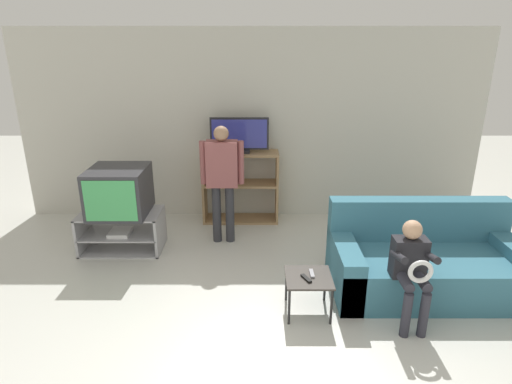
% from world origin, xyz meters
% --- Properties ---
extents(wall_back, '(6.40, 0.06, 2.60)m').
position_xyz_m(wall_back, '(0.00, 3.50, 1.30)').
color(wall_back, beige).
rests_on(wall_back, ground_plane).
extents(tv_stand, '(0.96, 0.54, 0.48)m').
position_xyz_m(tv_stand, '(-1.57, 2.35, 0.24)').
color(tv_stand, '#A8A8AD').
rests_on(tv_stand, ground_plane).
extents(television_main, '(0.66, 0.67, 0.55)m').
position_xyz_m(television_main, '(-1.54, 2.34, 0.76)').
color(television_main, '#2D2D33').
rests_on(television_main, tv_stand).
extents(media_shelf, '(1.05, 0.36, 1.00)m').
position_xyz_m(media_shelf, '(-0.15, 3.25, 0.51)').
color(media_shelf, '#9E7A51').
rests_on(media_shelf, ground_plane).
extents(television_flat, '(0.78, 0.20, 0.47)m').
position_xyz_m(television_flat, '(-0.16, 3.24, 1.22)').
color(television_flat, black).
rests_on(television_flat, media_shelf).
extents(snack_table, '(0.43, 0.43, 0.38)m').
position_xyz_m(snack_table, '(0.55, 1.06, 0.33)').
color(snack_table, '#38332D').
rests_on(snack_table, ground_plane).
extents(remote_control_black, '(0.09, 0.15, 0.02)m').
position_xyz_m(remote_control_black, '(0.52, 1.01, 0.39)').
color(remote_control_black, black).
rests_on(remote_control_black, snack_table).
extents(remote_control_white, '(0.04, 0.14, 0.02)m').
position_xyz_m(remote_control_white, '(0.58, 1.10, 0.39)').
color(remote_control_white, gray).
rests_on(remote_control_white, snack_table).
extents(couch, '(1.88, 0.93, 0.87)m').
position_xyz_m(couch, '(1.78, 1.47, 0.29)').
color(couch, teal).
rests_on(couch, ground_plane).
extents(person_standing_adult, '(0.53, 0.20, 1.48)m').
position_xyz_m(person_standing_adult, '(-0.35, 2.58, 0.89)').
color(person_standing_adult, '#2D2D33').
rests_on(person_standing_adult, ground_plane).
extents(person_seated_child, '(0.33, 0.43, 0.96)m').
position_xyz_m(person_seated_child, '(1.42, 0.92, 0.57)').
color(person_seated_child, '#2D2D38').
rests_on(person_seated_child, ground_plane).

